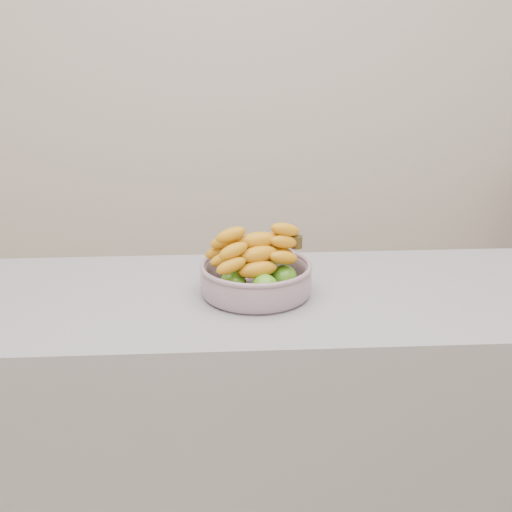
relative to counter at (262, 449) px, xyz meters
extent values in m
cube|color=beige|center=(0.00, 1.65, 0.90)|extent=(4.00, 0.05, 2.70)
cube|color=#A4A5AD|center=(0.00, 0.00, 0.00)|extent=(2.00, 0.60, 0.90)
cylinder|color=#A8B9CA|center=(-0.01, 0.00, 0.46)|extent=(0.23, 0.23, 0.01)
torus|color=#A8B9CA|center=(-0.01, 0.00, 0.52)|extent=(0.27, 0.27, 0.01)
sphere|color=#569C1A|center=(0.00, -0.07, 0.49)|extent=(0.07, 0.07, 0.07)
sphere|color=#569C1A|center=(0.05, 0.00, 0.49)|extent=(0.07, 0.07, 0.07)
sphere|color=#569C1A|center=(0.01, 0.06, 0.49)|extent=(0.07, 0.07, 0.07)
sphere|color=#569C1A|center=(-0.07, 0.04, 0.49)|extent=(0.07, 0.07, 0.07)
sphere|color=#569C1A|center=(-0.07, -0.04, 0.49)|extent=(0.07, 0.07, 0.07)
ellipsoid|color=#FBA815|center=(-0.01, -0.04, 0.53)|extent=(0.18, 0.10, 0.04)
ellipsoid|color=#FBA815|center=(-0.02, 0.00, 0.53)|extent=(0.18, 0.08, 0.04)
ellipsoid|color=#FBA815|center=(-0.03, 0.04, 0.53)|extent=(0.18, 0.06, 0.04)
ellipsoid|color=#FBA815|center=(-0.01, -0.02, 0.56)|extent=(0.17, 0.11, 0.04)
ellipsoid|color=#FBA815|center=(-0.02, 0.02, 0.56)|extent=(0.17, 0.05, 0.04)
ellipsoid|color=#FBA815|center=(-0.01, 0.00, 0.59)|extent=(0.18, 0.08, 0.04)
cylinder|color=#403314|center=(0.09, 0.02, 0.58)|extent=(0.03, 0.03, 0.03)
camera|label=1|loc=(-0.11, -1.61, 1.13)|focal=50.00mm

